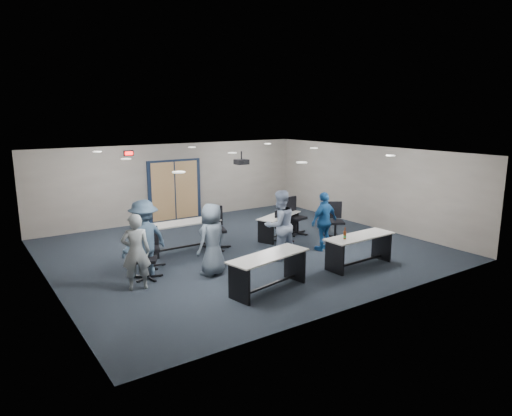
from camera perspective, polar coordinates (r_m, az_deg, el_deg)
floor at (r=12.85m, az=-1.69°, el=-5.20°), size 10.00×10.00×0.00m
back_wall at (r=16.44m, az=-10.20°, el=3.22°), size 10.00×0.04×2.70m
front_wall at (r=9.15m, az=13.62°, el=-3.83°), size 10.00×0.04×2.70m
left_wall at (r=10.76m, az=-24.82°, el=-2.25°), size 0.04×9.00×2.70m
right_wall at (r=15.73m, az=13.84°, el=2.68°), size 0.04×9.00×2.70m
ceiling at (r=12.33m, az=-1.77°, el=6.88°), size 10.00×9.00×0.04m
double_door at (r=16.45m, az=-10.11°, el=2.17°), size 2.00×0.07×2.20m
exit_sign at (r=15.68m, az=-15.63°, el=6.61°), size 0.32×0.07×0.18m
ceiling_projector at (r=12.94m, az=-1.83°, el=5.80°), size 0.35×0.32×0.37m
ceiling_can_lights at (r=12.54m, az=-2.39°, el=6.83°), size 6.24×5.74×0.02m
table_front_left at (r=9.84m, az=1.59°, el=-7.29°), size 2.05×1.02×0.79m
table_front_right at (r=11.64m, az=12.75°, el=-4.54°), size 1.95×0.71×1.07m
table_back_left at (r=12.76m, az=-8.96°, el=-2.86°), size 2.03×0.70×0.82m
table_back_right at (r=13.94m, az=2.91°, el=-1.77°), size 1.83×1.22×0.82m
chair_back_a at (r=11.59m, az=-13.04°, el=-4.87°), size 0.77×0.77×0.99m
chair_back_b at (r=12.78m, az=-5.05°, el=-2.57°), size 0.93×0.93×1.18m
chair_back_c at (r=13.57m, az=3.56°, el=-2.27°), size 0.67×0.67×0.92m
chair_back_d at (r=14.30m, az=5.02°, el=-1.03°), size 0.83×0.83×1.18m
chair_loose_left at (r=10.81m, az=-13.49°, el=-6.10°), size 0.85×0.85×1.00m
chair_loose_right at (r=14.06m, az=9.92°, el=-1.56°), size 0.94×0.94×1.09m
person_gray at (r=10.14m, az=-14.78°, el=-5.34°), size 0.71×0.57×1.68m
person_plaid at (r=10.74m, az=-5.51°, el=-3.92°), size 0.98×0.82×1.72m
person_lightblue at (r=11.79m, az=2.99°, el=-2.16°), size 0.91×0.72×1.83m
person_navy at (r=12.75m, az=8.51°, el=-1.65°), size 1.00×0.51×1.64m
person_back at (r=10.86m, az=-13.79°, el=-3.75°), size 1.32×0.99×1.82m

